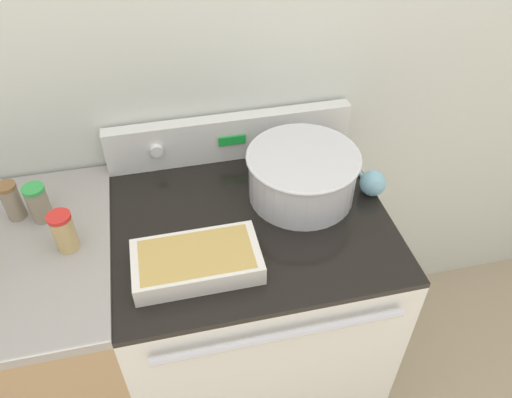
# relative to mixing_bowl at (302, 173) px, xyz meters

# --- Properties ---
(kitchen_wall) EXTENTS (8.00, 0.05, 2.50)m
(kitchen_wall) POSITION_rel_mixing_bowl_xyz_m (-0.18, 0.31, 0.21)
(kitchen_wall) COLOR silver
(kitchen_wall) RESTS_ON ground_plane
(stove_range) EXTENTS (0.82, 0.71, 0.95)m
(stove_range) POSITION_rel_mixing_bowl_xyz_m (-0.18, -0.07, -0.56)
(stove_range) COLOR silver
(stove_range) RESTS_ON ground_plane
(control_panel) EXTENTS (0.82, 0.07, 0.16)m
(control_panel) POSITION_rel_mixing_bowl_xyz_m (-0.18, 0.24, -0.01)
(control_panel) COLOR silver
(control_panel) RESTS_ON stove_range
(side_counter) EXTENTS (0.63, 0.68, 0.96)m
(side_counter) POSITION_rel_mixing_bowl_xyz_m (-0.90, -0.07, -0.56)
(side_counter) COLOR tan
(side_counter) RESTS_ON ground_plane
(mixing_bowl) EXTENTS (0.34, 0.34, 0.15)m
(mixing_bowl) POSITION_rel_mixing_bowl_xyz_m (0.00, 0.00, 0.00)
(mixing_bowl) COLOR silver
(mixing_bowl) RESTS_ON stove_range
(casserole_dish) EXTENTS (0.34, 0.18, 0.06)m
(casserole_dish) POSITION_rel_mixing_bowl_xyz_m (-0.36, -0.23, -0.05)
(casserole_dish) COLOR silver
(casserole_dish) RESTS_ON stove_range
(ladle) EXTENTS (0.08, 0.30, 0.08)m
(ladle) POSITION_rel_mixing_bowl_xyz_m (0.22, -0.03, -0.05)
(ladle) COLOR #7AB2C6
(ladle) RESTS_ON stove_range
(spice_jar_red_cap) EXTENTS (0.06, 0.06, 0.12)m
(spice_jar_red_cap) POSITION_rel_mixing_bowl_xyz_m (-0.70, -0.08, -0.01)
(spice_jar_red_cap) COLOR tan
(spice_jar_red_cap) RESTS_ON side_counter
(spice_jar_green_cap) EXTENTS (0.06, 0.06, 0.12)m
(spice_jar_green_cap) POSITION_rel_mixing_bowl_xyz_m (-0.77, 0.05, -0.01)
(spice_jar_green_cap) COLOR gray
(spice_jar_green_cap) RESTS_ON side_counter
(spice_jar_brown_cap) EXTENTS (0.06, 0.06, 0.12)m
(spice_jar_brown_cap) POSITION_rel_mixing_bowl_xyz_m (-0.85, 0.08, -0.01)
(spice_jar_brown_cap) COLOR gray
(spice_jar_brown_cap) RESTS_ON side_counter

